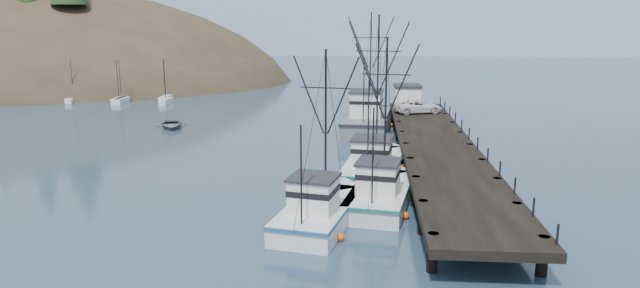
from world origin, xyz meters
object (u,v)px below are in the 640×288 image
Objects in this scene: pier at (437,147)px; pickup_truck at (418,106)px; work_vessel at (368,119)px; trawler_mid at (321,209)px; motorboat at (172,128)px; trawler_near at (381,191)px; trawler_far at (374,163)px; pier_shed at (407,97)px.

pickup_truck is (-0.25, 15.18, 1.02)m from pier.
work_vessel is 3.06× the size of pickup_truck.
trawler_mid reaches higher than motorboat.
trawler_mid is at bearing -133.66° from trawler_near.
motorboat is at bearing -178.29° from work_vessel.
trawler_near is 0.72× the size of work_vessel.
trawler_near is 33.48m from motorboat.
pickup_truck reaches higher than motorboat.
pickup_truck is at bearing 90.94° from pier.
trawler_near is at bearing -88.18° from work_vessel.
trawler_far is at bearing 73.40° from trawler_mid.
trawler_near is 27.40m from pier_shed.
work_vessel reaches higher than pickup_truck.
trawler_mid is at bearing -103.13° from pier_shed.
pier_shed reaches higher than pickup_truck.
pier is 9.03× the size of motorboat.
trawler_mid is 0.85× the size of trawler_far.
pier is 3.92× the size of trawler_near.
trawler_far is at bearing 92.82° from trawler_near.
work_vessel is at bearing 84.28° from trawler_mid.
work_vessel reaches higher than pier_shed.
pickup_truck is 27.42m from motorboat.
trawler_near is 7.37m from trawler_far.
pickup_truck is at bearing -4.08° from work_vessel.
pickup_truck is (5.36, -0.38, 1.48)m from work_vessel.
pier_shed is 0.66× the size of motorboat.
trawler_far reaches higher than pickup_truck.
work_vessel is 4.86× the size of pier_shed.
trawler_far is 20.23m from pier_shed.
trawler_near reaches higher than motorboat.
trawler_far is (3.36, 11.26, 0.00)m from trawler_mid.
trawler_mid is 0.69× the size of work_vessel.
trawler_mid is at bearing -95.72° from work_vessel.
pier_shed is (3.50, 27.05, 2.60)m from trawler_near.
pier is at bearing 63.58° from trawler_near.
pier is at bearing 57.86° from trawler_mid.
trawler_mid is (-3.72, -3.90, -0.00)m from trawler_near.
trawler_near is at bearing -116.42° from pier.
pier is at bearing -70.18° from work_vessel.
trawler_far is (-5.17, -2.30, -0.87)m from pier.
trawler_far is (-0.36, 7.36, 0.00)m from trawler_near.
trawler_near is (-4.80, -9.67, -0.87)m from pier.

